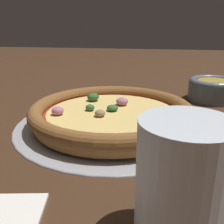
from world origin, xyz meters
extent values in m
plane|color=#3D2616|center=(0.00, 0.00, 0.00)|extent=(3.00, 3.00, 0.00)
cylinder|color=#9E9EA3|center=(0.00, 0.00, 0.00)|extent=(0.35, 0.35, 0.00)
torus|color=#9E9EA3|center=(0.00, 0.00, 0.00)|extent=(0.36, 0.36, 0.01)
cylinder|color=#BC7F42|center=(0.00, 0.00, 0.01)|extent=(0.28, 0.28, 0.02)
torus|color=brown|center=(0.00, 0.00, 0.03)|extent=(0.30, 0.30, 0.03)
cylinder|color=#A32D19|center=(0.00, 0.00, 0.02)|extent=(0.25, 0.25, 0.00)
cylinder|color=#EAC670|center=(0.00, 0.00, 0.03)|extent=(0.24, 0.24, 0.00)
ellipsoid|color=#33602D|center=(0.00, 0.04, 0.03)|extent=(0.02, 0.02, 0.01)
ellipsoid|color=#33602D|center=(0.06, 0.05, 0.03)|extent=(0.03, 0.03, 0.02)
ellipsoid|color=#B26B93|center=(-0.03, 0.09, 0.03)|extent=(0.03, 0.03, 0.01)
ellipsoid|color=#33602D|center=(0.01, 0.00, 0.03)|extent=(0.02, 0.02, 0.01)
ellipsoid|color=#8E7051|center=(-0.03, 0.02, 0.03)|extent=(0.02, 0.02, 0.01)
ellipsoid|color=#B26B93|center=(0.04, -0.01, 0.03)|extent=(0.03, 0.03, 0.02)
cylinder|color=slate|center=(0.20, -0.22, 0.02)|extent=(0.12, 0.12, 0.04)
torus|color=slate|center=(0.20, -0.22, 0.04)|extent=(0.12, 0.12, 0.02)
cylinder|color=olive|center=(0.20, -0.22, 0.05)|extent=(0.08, 0.08, 0.00)
cylinder|color=silver|center=(-0.26, -0.10, 0.06)|extent=(0.08, 0.08, 0.11)
camera|label=1|loc=(-0.45, -0.07, 0.18)|focal=42.00mm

